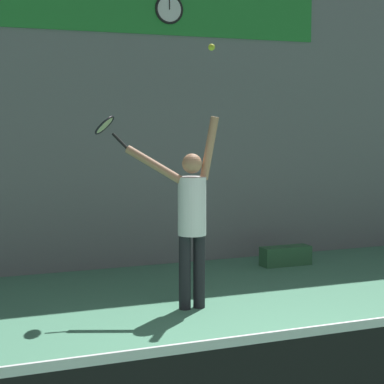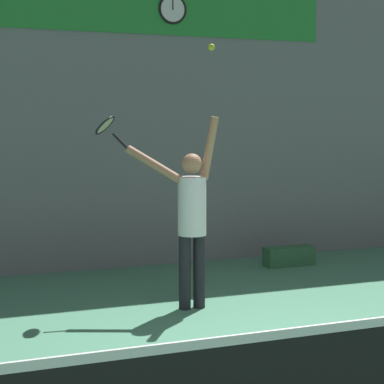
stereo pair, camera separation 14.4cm
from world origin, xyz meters
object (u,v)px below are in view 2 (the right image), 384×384
tennis_player (191,214)px  equipment_bag (289,256)px  tennis_racket (107,127)px  tennis_ball (212,47)px  scoreboard_clock (173,9)px

tennis_player → equipment_bag: 2.82m
tennis_racket → tennis_ball: 1.43m
tennis_player → scoreboard_clock: bearing=74.9°
tennis_racket → tennis_player: bearing=-32.7°
tennis_racket → equipment_bag: tennis_racket is taller
tennis_ball → equipment_bag: size_ratio=0.10×
tennis_ball → equipment_bag: tennis_ball is taller
equipment_bag → tennis_ball: bearing=-138.5°
scoreboard_clock → tennis_ball: size_ratio=5.80×
scoreboard_clock → equipment_bag: scoreboard_clock is taller
scoreboard_clock → tennis_racket: (-1.42, -1.83, -1.62)m
tennis_player → tennis_ball: bearing=-20.9°
scoreboard_clock → tennis_ball: bearing=-100.0°
scoreboard_clock → tennis_racket: scoreboard_clock is taller
scoreboard_clock → tennis_player: 3.52m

